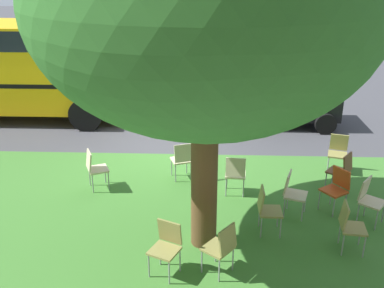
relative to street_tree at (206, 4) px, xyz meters
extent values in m
plane|color=#424247|center=(0.98, -3.99, -4.00)|extent=(80.00, 80.00, 0.00)
cube|color=#3D752D|center=(0.98, -0.79, -4.00)|extent=(48.00, 6.00, 0.01)
cylinder|color=brown|center=(0.00, 0.00, -2.60)|extent=(0.44, 0.44, 2.79)
ellipsoid|color=#2D6B28|center=(0.00, 0.00, 0.01)|extent=(5.10, 5.10, 3.77)
cube|color=beige|center=(2.29, -1.93, -3.56)|extent=(0.54, 0.55, 0.04)
cube|color=beige|center=(2.46, -1.85, -3.32)|extent=(0.24, 0.40, 0.40)
cylinder|color=gray|center=(2.06, -1.83, -3.79)|extent=(0.02, 0.02, 0.42)
cylinder|color=gray|center=(2.21, -2.16, -3.79)|extent=(0.02, 0.02, 0.42)
cylinder|color=gray|center=(2.37, -1.69, -3.79)|extent=(0.02, 0.02, 0.42)
cylinder|color=gray|center=(2.52, -2.02, -3.79)|extent=(0.02, 0.02, 0.42)
cube|color=beige|center=(-0.63, -1.80, -3.56)|extent=(0.45, 0.43, 0.04)
cube|color=beige|center=(-0.62, -1.62, -3.32)|extent=(0.40, 0.12, 0.40)
cylinder|color=gray|center=(-0.83, -1.96, -3.79)|extent=(0.02, 0.02, 0.42)
cylinder|color=gray|center=(-0.47, -1.99, -3.79)|extent=(0.02, 0.02, 0.42)
cylinder|color=gray|center=(-0.80, -1.62, -3.79)|extent=(0.02, 0.02, 0.42)
cylinder|color=gray|center=(-0.44, -1.65, -3.79)|extent=(0.02, 0.02, 0.42)
cube|color=olive|center=(0.59, 0.89, -3.56)|extent=(0.55, 0.54, 0.04)
cube|color=olive|center=(0.52, 0.73, -3.32)|extent=(0.40, 0.25, 0.40)
cylinder|color=gray|center=(0.83, 0.97, -3.79)|extent=(0.02, 0.02, 0.42)
cylinder|color=gray|center=(0.50, 1.12, -3.79)|extent=(0.02, 0.02, 0.42)
cylinder|color=gray|center=(0.69, 0.66, -3.79)|extent=(0.02, 0.02, 0.42)
cylinder|color=gray|center=(0.36, 0.81, -3.79)|extent=(0.02, 0.02, 0.42)
cube|color=brown|center=(-2.82, -2.03, -3.56)|extent=(0.57, 0.58, 0.04)
cube|color=brown|center=(-2.96, -1.92, -3.32)|extent=(0.31, 0.37, 0.40)
cylinder|color=gray|center=(-2.79, -2.27, -3.79)|extent=(0.02, 0.02, 0.42)
cylinder|color=gray|center=(-2.57, -1.99, -3.79)|extent=(0.02, 0.02, 0.42)
cylinder|color=gray|center=(-3.06, -2.07, -3.79)|extent=(0.02, 0.02, 0.42)
cylinder|color=gray|center=(-2.84, -1.78, -3.79)|extent=(0.02, 0.02, 0.42)
cube|color=beige|center=(0.55, -2.48, -3.56)|extent=(0.53, 0.52, 0.04)
cube|color=beige|center=(0.49, -2.31, -3.32)|extent=(0.40, 0.22, 0.40)
cylinder|color=gray|center=(0.43, -2.70, -3.79)|extent=(0.02, 0.02, 0.42)
cylinder|color=gray|center=(0.77, -2.58, -3.79)|extent=(0.02, 0.02, 0.42)
cylinder|color=gray|center=(0.32, -2.38, -3.79)|extent=(0.02, 0.02, 0.42)
cylinder|color=gray|center=(0.66, -2.26, -3.79)|extent=(0.02, 0.02, 0.42)
cube|color=#C64C1E|center=(-2.50, -1.15, -3.56)|extent=(0.57, 0.57, 0.04)
cube|color=#C64C1E|center=(-2.65, -1.25, -3.32)|extent=(0.30, 0.38, 0.40)
cylinder|color=gray|center=(-2.26, -1.20, -3.79)|extent=(0.02, 0.02, 0.42)
cylinder|color=gray|center=(-2.47, -0.90, -3.79)|extent=(0.02, 0.02, 0.42)
cylinder|color=gray|center=(-2.54, -1.39, -3.79)|extent=(0.02, 0.02, 0.42)
cylinder|color=gray|center=(-2.74, -1.10, -3.79)|extent=(0.02, 0.02, 0.42)
cube|color=beige|center=(-3.11, -0.73, -3.56)|extent=(0.57, 0.58, 0.04)
cube|color=beige|center=(-2.96, -0.84, -3.32)|extent=(0.32, 0.37, 0.40)
cylinder|color=gray|center=(-3.13, -0.49, -3.79)|extent=(0.02, 0.02, 0.42)
cylinder|color=gray|center=(-3.35, -0.77, -3.79)|extent=(0.02, 0.02, 0.42)
cylinder|color=gray|center=(-2.86, -0.70, -3.79)|extent=(0.02, 0.02, 0.42)
cylinder|color=gray|center=(-3.08, -0.98, -3.79)|extent=(0.02, 0.02, 0.42)
cube|color=olive|center=(-2.50, 0.15, -3.56)|extent=(0.44, 0.46, 0.04)
cube|color=olive|center=(-2.32, 0.13, -3.32)|extent=(0.13, 0.41, 0.40)
cylinder|color=gray|center=(-2.65, 0.34, -3.79)|extent=(0.02, 0.02, 0.42)
cylinder|color=gray|center=(-2.69, -0.01, -3.79)|extent=(0.02, 0.02, 0.42)
cylinder|color=gray|center=(-2.31, 0.31, -3.79)|extent=(0.02, 0.02, 0.42)
cylinder|color=gray|center=(-2.35, -0.05, -3.79)|extent=(0.02, 0.02, 0.42)
cube|color=olive|center=(-1.18, -0.34, -3.56)|extent=(0.40, 0.42, 0.04)
cube|color=olive|center=(-1.00, -0.34, -3.32)|extent=(0.09, 0.40, 0.40)
cylinder|color=gray|center=(-1.35, -0.16, -3.79)|extent=(0.02, 0.02, 0.42)
cylinder|color=gray|center=(-1.35, -0.52, -3.79)|extent=(0.02, 0.02, 0.42)
cylinder|color=gray|center=(-1.01, -0.16, -3.79)|extent=(0.02, 0.02, 0.42)
cylinder|color=gray|center=(-1.01, -0.52, -3.79)|extent=(0.02, 0.02, 0.42)
cube|color=olive|center=(-0.23, 0.79, -3.56)|extent=(0.57, 0.58, 0.04)
cube|color=olive|center=(-0.37, 0.90, -3.32)|extent=(0.31, 0.37, 0.40)
cylinder|color=gray|center=(-0.20, 0.54, -3.79)|extent=(0.02, 0.02, 0.42)
cylinder|color=gray|center=(0.02, 0.83, -3.79)|extent=(0.02, 0.02, 0.42)
cylinder|color=gray|center=(-0.47, 0.75, -3.79)|extent=(0.02, 0.02, 0.42)
cylinder|color=gray|center=(-0.25, 1.04, -3.79)|extent=(0.02, 0.02, 0.42)
cube|color=beige|center=(-1.74, -0.96, -3.56)|extent=(0.52, 0.53, 0.04)
cube|color=beige|center=(-1.57, -1.02, -3.32)|extent=(0.21, 0.40, 0.40)
cylinder|color=gray|center=(-1.84, -0.73, -3.79)|extent=(0.02, 0.02, 0.42)
cylinder|color=gray|center=(-1.96, -1.07, -3.79)|extent=(0.02, 0.02, 0.42)
cylinder|color=gray|center=(-1.52, -0.84, -3.79)|extent=(0.02, 0.02, 0.42)
cylinder|color=gray|center=(-1.64, -1.18, -3.79)|extent=(0.02, 0.02, 0.42)
cube|color=olive|center=(-3.04, -2.91, -3.56)|extent=(0.51, 0.50, 0.04)
cube|color=olive|center=(-3.09, -3.09, -3.32)|extent=(0.41, 0.19, 0.40)
cylinder|color=gray|center=(-2.82, -2.80, -3.79)|extent=(0.02, 0.02, 0.42)
cylinder|color=gray|center=(-3.16, -2.70, -3.79)|extent=(0.02, 0.02, 0.42)
cylinder|color=gray|center=(-2.91, -3.13, -3.79)|extent=(0.02, 0.02, 0.42)
cylinder|color=gray|center=(-3.26, -3.03, -3.79)|extent=(0.02, 0.02, 0.42)
cube|color=black|center=(-1.97, -6.27, -3.32)|extent=(3.70, 1.64, 0.76)
cube|color=#1E232B|center=(-2.12, -6.27, -2.67)|extent=(1.90, 1.44, 0.64)
cylinder|color=black|center=(-0.57, -5.40, -3.70)|extent=(0.60, 0.18, 0.60)
cylinder|color=black|center=(-0.57, -7.14, -3.70)|extent=(0.60, 0.18, 0.60)
cylinder|color=black|center=(-3.37, -5.40, -3.70)|extent=(0.60, 0.18, 0.60)
cylinder|color=black|center=(-3.37, -7.14, -3.70)|extent=(0.60, 0.18, 0.60)
cylinder|color=black|center=(3.48, -5.43, -3.52)|extent=(0.96, 0.28, 0.96)
cylinder|color=black|center=(3.48, -7.95, -3.52)|extent=(0.96, 0.28, 0.96)
camera|label=1|loc=(-0.06, 6.51, 0.55)|focal=41.31mm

